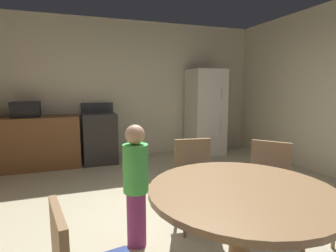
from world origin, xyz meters
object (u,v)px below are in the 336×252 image
(chair_northeast, at_px, (268,180))
(oven_range, at_px, (100,138))
(dining_table, at_px, (241,211))
(microwave, at_px, (26,109))
(person_child, at_px, (136,183))
(chair_north, at_px, (195,177))
(refrigerator, at_px, (205,112))

(chair_northeast, bearing_deg, oven_range, -106.88)
(oven_range, distance_m, dining_table, 3.70)
(microwave, distance_m, chair_northeast, 3.96)
(microwave, relative_size, dining_table, 0.36)
(oven_range, xyz_separation_m, microwave, (-1.19, -0.00, 0.56))
(dining_table, bearing_deg, chair_northeast, 40.49)
(chair_northeast, distance_m, person_child, 1.28)
(chair_north, height_order, chair_northeast, same)
(oven_range, bearing_deg, chair_north, -75.30)
(refrigerator, relative_size, chair_north, 2.02)
(microwave, height_order, chair_north, microwave)
(oven_range, bearing_deg, refrigerator, -1.42)
(refrigerator, relative_size, dining_table, 1.46)
(dining_table, bearing_deg, person_child, 122.86)
(oven_range, height_order, person_child, oven_range)
(refrigerator, height_order, person_child, refrigerator)
(chair_northeast, bearing_deg, refrigerator, -146.46)
(dining_table, relative_size, person_child, 1.11)
(oven_range, relative_size, microwave, 2.50)
(microwave, xyz_separation_m, chair_northeast, (2.51, -3.01, -0.53))
(person_child, bearing_deg, microwave, 170.63)
(oven_range, xyz_separation_m, refrigerator, (2.16, -0.05, 0.41))
(oven_range, height_order, dining_table, oven_range)
(microwave, height_order, dining_table, microwave)
(refrigerator, bearing_deg, microwave, 179.14)
(refrigerator, height_order, dining_table, refrigerator)
(dining_table, bearing_deg, chair_north, 81.96)
(person_child, bearing_deg, chair_northeast, 50.05)
(microwave, relative_size, chair_northeast, 0.51)
(oven_range, xyz_separation_m, person_child, (0.05, -2.86, 0.11))
(dining_table, height_order, chair_northeast, chair_northeast)
(microwave, xyz_separation_m, dining_table, (1.76, -3.65, -0.43))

